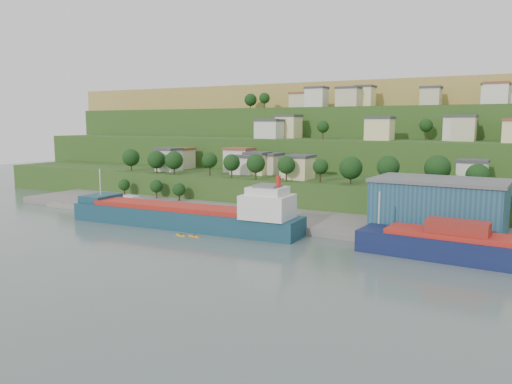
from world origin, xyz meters
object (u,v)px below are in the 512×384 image
Objects in this scene: cargo_ship_near at (188,218)px; kayak_orange at (194,236)px; warehouse at (439,205)px; caravan at (131,200)px.

cargo_ship_near is 11.39m from kayak_orange.
warehouse reaches higher than kayak_orange.
warehouse is at bearing 15.87° from caravan.
warehouse reaches higher than caravan.
cargo_ship_near is at bearing -159.53° from warehouse.
warehouse is 4.96× the size of caravan.
warehouse is 9.41× the size of kayak_orange.
caravan is 1.90× the size of kayak_orange.
caravan is 50.18m from kayak_orange.
cargo_ship_near is 2.17× the size of warehouse.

